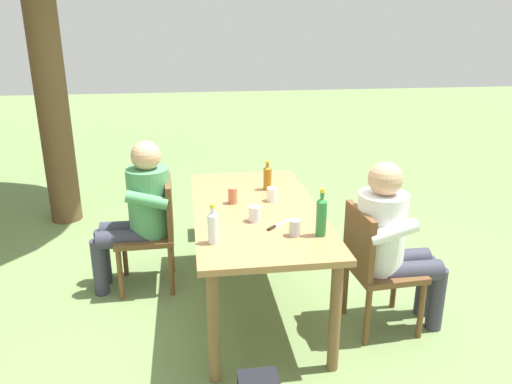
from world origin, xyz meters
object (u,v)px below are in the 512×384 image
(backpack_by_near_side, at_px, (215,215))
(cup_white, at_px, (272,194))
(bottle_green, at_px, (321,215))
(bottle_amber, at_px, (267,177))
(cup_glass, at_px, (255,214))
(cup_terracotta, at_px, (233,196))
(table_knife, at_px, (278,225))
(cup_steel, at_px, (295,228))
(person_in_plaid_shirt, at_px, (139,209))
(dining_table, at_px, (256,220))
(chair_far_right, at_px, (155,228))
(chair_near_left, at_px, (374,263))
(bottle_clear, at_px, (213,226))
(person_in_white_shirt, at_px, (391,238))

(backpack_by_near_side, bearing_deg, cup_white, -163.37)
(bottle_green, distance_m, backpack_by_near_side, 2.05)
(bottle_amber, relative_size, bottle_green, 0.77)
(cup_white, xyz_separation_m, backpack_by_near_side, (1.20, 0.36, -0.61))
(cup_glass, bearing_deg, backpack_by_near_side, 6.52)
(cup_terracotta, bearing_deg, bottle_green, -143.25)
(cup_terracotta, distance_m, backpack_by_near_side, 1.36)
(table_knife, bearing_deg, backpack_by_near_side, 10.65)
(cup_steel, height_order, table_knife, cup_steel)
(person_in_plaid_shirt, height_order, cup_terracotta, person_in_plaid_shirt)
(person_in_plaid_shirt, xyz_separation_m, bottle_amber, (-0.00, -0.99, 0.21))
(dining_table, bearing_deg, cup_white, -45.99)
(chair_far_right, relative_size, cup_white, 8.60)
(person_in_plaid_shirt, height_order, cup_glass, person_in_plaid_shirt)
(chair_far_right, height_order, cup_white, chair_far_right)
(dining_table, relative_size, bottle_amber, 7.51)
(dining_table, xyz_separation_m, chair_near_left, (-0.40, -0.74, -0.18))
(person_in_plaid_shirt, xyz_separation_m, bottle_green, (-0.91, -1.17, 0.24))
(bottle_clear, xyz_separation_m, cup_glass, (0.30, -0.29, -0.05))
(table_knife, bearing_deg, cup_steel, -155.21)
(person_in_white_shirt, distance_m, cup_terracotta, 1.14)
(bottle_clear, distance_m, backpack_by_near_side, 1.98)
(chair_near_left, relative_size, cup_white, 8.60)
(table_knife, bearing_deg, bottle_amber, -4.18)
(bottle_clear, height_order, cup_glass, bottle_clear)
(cup_steel, bearing_deg, dining_table, 18.61)
(bottle_amber, bearing_deg, backpack_by_near_side, 21.44)
(dining_table, xyz_separation_m, backpack_by_near_side, (1.33, 0.22, -0.47))
(chair_far_right, xyz_separation_m, person_in_white_shirt, (-0.79, -1.58, 0.17))
(person_in_white_shirt, relative_size, bottle_green, 3.89)
(chair_near_left, distance_m, table_knife, 0.71)
(cup_glass, bearing_deg, cup_steel, -141.63)
(person_in_plaid_shirt, relative_size, backpack_by_near_side, 2.76)
(cup_glass, xyz_separation_m, cup_steel, (-0.27, -0.21, -0.00))
(bottle_amber, height_order, table_knife, bottle_amber)
(chair_far_right, relative_size, bottle_green, 2.87)
(person_in_plaid_shirt, bearing_deg, cup_steel, -131.48)
(dining_table, xyz_separation_m, cup_white, (0.13, -0.14, 0.14))
(person_in_plaid_shirt, height_order, backpack_by_near_side, person_in_plaid_shirt)
(cup_glass, relative_size, table_knife, 0.54)
(dining_table, distance_m, chair_near_left, 0.86)
(chair_near_left, relative_size, table_knife, 4.58)
(cup_steel, bearing_deg, cup_terracotta, 27.19)
(backpack_by_near_side, bearing_deg, bottle_amber, -158.56)
(dining_table, bearing_deg, cup_terracotta, 51.06)
(person_in_white_shirt, distance_m, bottle_green, 0.58)
(chair_near_left, distance_m, person_in_plaid_shirt, 1.78)
(bottle_clear, relative_size, bottle_amber, 1.04)
(bottle_amber, xyz_separation_m, bottle_green, (-0.91, -0.18, 0.03))
(chair_near_left, height_order, cup_terracotta, cup_terracotta)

